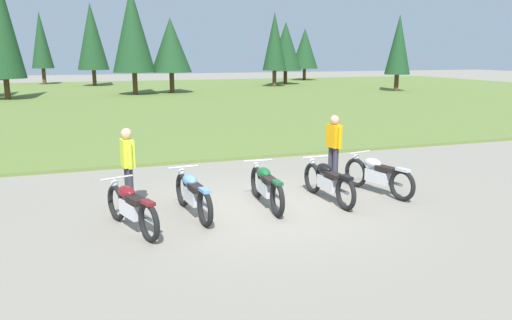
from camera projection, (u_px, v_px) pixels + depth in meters
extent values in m
plane|color=gray|center=(266.00, 208.00, 10.31)|extent=(140.00, 140.00, 0.00)
cube|color=#5B7033|center=(133.00, 98.00, 34.96)|extent=(80.00, 44.00, 0.10)
cylinder|color=#47331E|center=(94.00, 78.00, 47.19)|extent=(0.36, 0.36, 1.60)
cone|color=#193D1E|center=(92.00, 36.00, 46.39)|extent=(2.86, 2.86, 6.10)
cylinder|color=#47331E|center=(135.00, 84.00, 37.01)|extent=(0.36, 0.36, 1.75)
cone|color=#193D1E|center=(132.00, 30.00, 36.20)|extent=(3.07, 3.07, 6.07)
cylinder|color=#47331E|center=(172.00, 83.00, 38.70)|extent=(0.36, 0.36, 1.70)
cone|color=#193D1E|center=(171.00, 45.00, 38.09)|extent=(3.11, 3.11, 4.08)
cylinder|color=#47331E|center=(7.00, 90.00, 33.23)|extent=(0.36, 0.36, 1.50)
cone|color=#193D1E|center=(0.00, 21.00, 32.31)|extent=(2.65, 2.65, 7.31)
cylinder|color=#47331E|center=(44.00, 77.00, 49.60)|extent=(0.36, 0.36, 1.67)
cone|color=#193D1E|center=(41.00, 40.00, 48.85)|extent=(2.08, 2.08, 5.44)
cylinder|color=#47331E|center=(396.00, 83.00, 40.84)|extent=(0.36, 0.36, 1.45)
cone|color=#193D1E|center=(399.00, 45.00, 40.19)|extent=(2.04, 2.04, 4.72)
cylinder|color=#47331E|center=(304.00, 75.00, 57.30)|extent=(0.36, 0.36, 1.41)
cone|color=#193D1E|center=(305.00, 48.00, 56.68)|extent=(3.04, 3.04, 4.48)
cylinder|color=#47331E|center=(285.00, 78.00, 49.74)|extent=(0.36, 0.36, 1.45)
cone|color=#193D1E|center=(286.00, 46.00, 49.10)|extent=(3.16, 3.16, 4.70)
cylinder|color=#47331E|center=(274.00, 79.00, 46.37)|extent=(0.36, 0.36, 1.59)
cone|color=#193D1E|center=(275.00, 41.00, 45.66)|extent=(2.21, 2.21, 5.22)
torus|color=black|center=(116.00, 203.00, 9.50)|extent=(0.32, 0.70, 0.70)
torus|color=black|center=(149.00, 222.00, 8.42)|extent=(0.32, 0.70, 0.70)
cube|color=silver|center=(131.00, 209.00, 8.95)|extent=(0.39, 0.67, 0.28)
ellipsoid|color=maroon|center=(126.00, 192.00, 9.03)|extent=(0.40, 0.54, 0.22)
cube|color=black|center=(136.00, 200.00, 8.74)|extent=(0.36, 0.52, 0.10)
cube|color=maroon|center=(148.00, 203.00, 8.35)|extent=(0.23, 0.35, 0.06)
cylinder|color=silver|center=(117.00, 178.00, 9.32)|extent=(0.60, 0.23, 0.03)
sphere|color=silver|center=(115.00, 183.00, 9.44)|extent=(0.14, 0.14, 0.14)
cylinder|color=silver|center=(146.00, 217.00, 8.82)|extent=(0.24, 0.54, 0.07)
torus|color=black|center=(182.00, 190.00, 10.40)|extent=(0.17, 0.71, 0.70)
torus|color=black|center=(205.00, 208.00, 9.17)|extent=(0.17, 0.71, 0.70)
cube|color=silver|center=(193.00, 196.00, 9.77)|extent=(0.27, 0.66, 0.28)
ellipsoid|color=#598CC6|center=(190.00, 180.00, 9.87)|extent=(0.31, 0.50, 0.22)
cube|color=black|center=(196.00, 188.00, 9.53)|extent=(0.27, 0.50, 0.10)
cube|color=#598CC6|center=(205.00, 190.00, 9.09)|extent=(0.17, 0.33, 0.06)
cylinder|color=silver|center=(183.00, 167.00, 10.21)|extent=(0.62, 0.10, 0.03)
sphere|color=silver|center=(182.00, 172.00, 10.34)|extent=(0.14, 0.14, 0.14)
cylinder|color=silver|center=(205.00, 204.00, 9.59)|extent=(0.13, 0.55, 0.07)
torus|color=black|center=(257.00, 182.00, 11.03)|extent=(0.13, 0.70, 0.70)
torus|color=black|center=(277.00, 200.00, 9.71)|extent=(0.13, 0.70, 0.70)
cube|color=silver|center=(266.00, 188.00, 10.36)|extent=(0.23, 0.65, 0.28)
ellipsoid|color=#144C23|center=(264.00, 173.00, 10.47)|extent=(0.28, 0.49, 0.22)
cube|color=black|center=(270.00, 180.00, 10.11)|extent=(0.24, 0.49, 0.10)
cube|color=#144C23|center=(277.00, 183.00, 9.64)|extent=(0.16, 0.33, 0.06)
cylinder|color=silver|center=(258.00, 160.00, 10.83)|extent=(0.62, 0.06, 0.03)
sphere|color=silver|center=(257.00, 165.00, 10.97)|extent=(0.14, 0.14, 0.14)
cylinder|color=silver|center=(277.00, 196.00, 10.14)|extent=(0.10, 0.55, 0.07)
torus|color=black|center=(313.00, 178.00, 11.40)|extent=(0.14, 0.70, 0.70)
torus|color=black|center=(346.00, 193.00, 10.13)|extent=(0.14, 0.70, 0.70)
cube|color=silver|center=(328.00, 183.00, 10.75)|extent=(0.23, 0.65, 0.28)
ellipsoid|color=black|center=(324.00, 169.00, 10.86)|extent=(0.28, 0.49, 0.22)
cube|color=black|center=(334.00, 175.00, 10.51)|extent=(0.24, 0.49, 0.10)
cube|color=black|center=(346.00, 177.00, 10.06)|extent=(0.16, 0.33, 0.06)
cylinder|color=silver|center=(315.00, 157.00, 11.20)|extent=(0.62, 0.06, 0.03)
sphere|color=silver|center=(313.00, 161.00, 11.34)|extent=(0.14, 0.14, 0.14)
cylinder|color=silver|center=(341.00, 190.00, 10.56)|extent=(0.10, 0.55, 0.07)
torus|color=black|center=(356.00, 172.00, 11.91)|extent=(0.27, 0.70, 0.70)
torus|color=black|center=(402.00, 185.00, 10.77)|extent=(0.27, 0.70, 0.70)
cube|color=silver|center=(378.00, 176.00, 11.33)|extent=(0.35, 0.67, 0.28)
ellipsoid|color=#B7B7BC|center=(373.00, 163.00, 11.42)|extent=(0.37, 0.53, 0.22)
cube|color=black|center=(386.00, 169.00, 11.11)|extent=(0.33, 0.52, 0.10)
cube|color=#B7B7BC|center=(403.00, 170.00, 10.70)|extent=(0.21, 0.34, 0.06)
cylinder|color=silver|center=(360.00, 152.00, 11.73)|extent=(0.61, 0.18, 0.03)
sphere|color=silver|center=(356.00, 157.00, 11.85)|extent=(0.14, 0.14, 0.14)
cylinder|color=silver|center=(392.00, 183.00, 11.18)|extent=(0.20, 0.55, 0.07)
cylinder|color=#2D2D38|center=(128.00, 186.00, 10.32)|extent=(0.14, 0.14, 0.88)
cylinder|color=#2D2D38|center=(130.00, 189.00, 10.16)|extent=(0.14, 0.14, 0.88)
cube|color=#C6E52D|center=(127.00, 153.00, 10.09)|extent=(0.26, 0.39, 0.56)
sphere|color=tan|center=(126.00, 134.00, 10.01)|extent=(0.22, 0.22, 0.22)
cylinder|color=#C6E52D|center=(125.00, 152.00, 10.29)|extent=(0.09, 0.09, 0.52)
cylinder|color=#C6E52D|center=(130.00, 156.00, 9.89)|extent=(0.09, 0.09, 0.52)
cylinder|color=#2D2D38|center=(331.00, 164.00, 12.40)|extent=(0.14, 0.14, 0.88)
cylinder|color=#2D2D38|center=(335.00, 165.00, 12.25)|extent=(0.14, 0.14, 0.88)
cube|color=orange|center=(334.00, 136.00, 12.17)|extent=(0.27, 0.39, 0.56)
sphere|color=tan|center=(335.00, 120.00, 12.09)|extent=(0.22, 0.22, 0.22)
cylinder|color=orange|center=(328.00, 135.00, 12.38)|extent=(0.09, 0.09, 0.52)
cylinder|color=orange|center=(340.00, 138.00, 11.98)|extent=(0.09, 0.09, 0.52)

